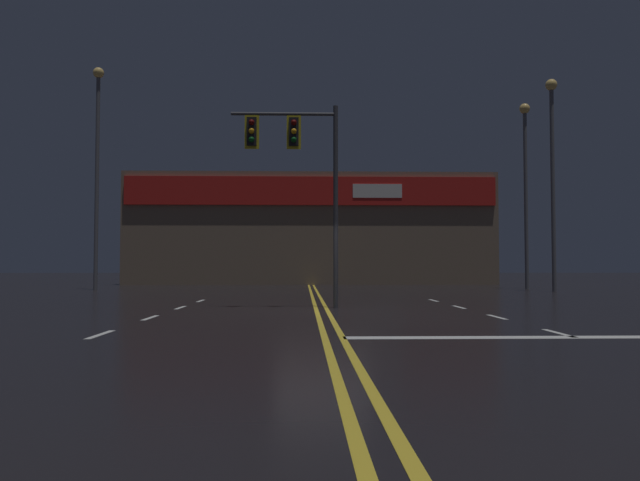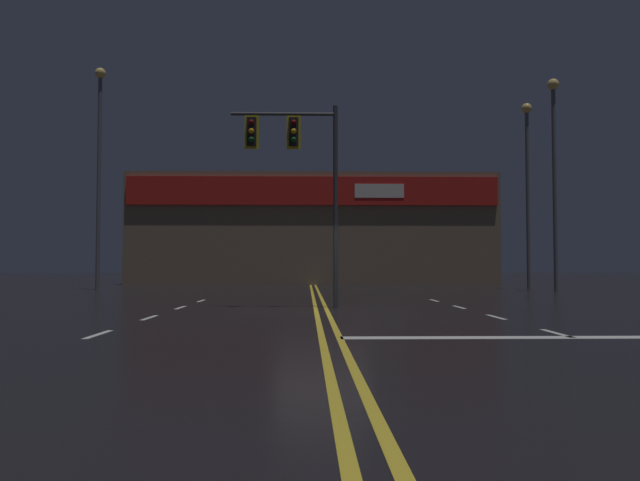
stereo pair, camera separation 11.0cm
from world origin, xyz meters
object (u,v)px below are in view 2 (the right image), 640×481
(streetlight_far_right, at_px, (527,171))
(streetlight_far_left, at_px, (554,157))
(traffic_signal_median, at_px, (294,154))
(streetlight_far_median, at_px, (99,151))

(streetlight_far_right, bearing_deg, streetlight_far_left, -89.08)
(traffic_signal_median, xyz_separation_m, streetlight_far_right, (12.28, 14.97, 1.86))
(streetlight_far_left, distance_m, streetlight_far_median, 22.92)
(streetlight_far_right, height_order, streetlight_far_median, streetlight_far_median)
(streetlight_far_right, bearing_deg, streetlight_far_median, -178.02)
(traffic_signal_median, distance_m, streetlight_far_median, 17.80)
(streetlight_far_left, distance_m, streetlight_far_right, 3.50)
(streetlight_far_left, bearing_deg, streetlight_far_right, 90.92)
(traffic_signal_median, distance_m, streetlight_far_right, 19.45)
(traffic_signal_median, distance_m, streetlight_far_left, 16.97)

